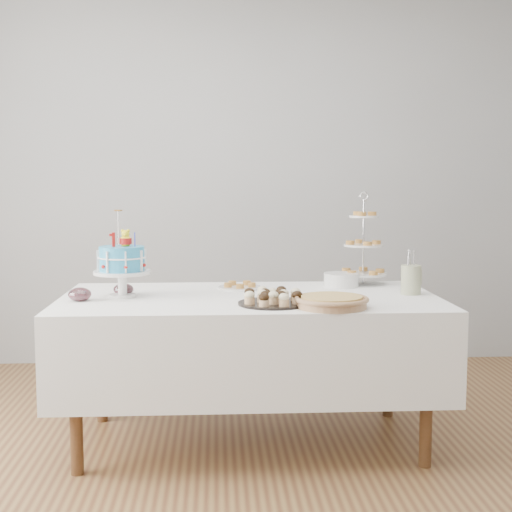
{
  "coord_description": "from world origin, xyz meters",
  "views": [
    {
      "loc": [
        -0.17,
        -3.3,
        1.35
      ],
      "look_at": [
        0.03,
        0.3,
        0.98
      ],
      "focal_mm": 50.0,
      "sensor_mm": 36.0,
      "label": 1
    }
  ],
  "objects": [
    {
      "name": "cupcake_tray",
      "position": [
        0.1,
        0.04,
        0.81
      ],
      "size": [
        0.33,
        0.33,
        0.08
      ],
      "color": "black",
      "rests_on": "table"
    },
    {
      "name": "floor",
      "position": [
        0.0,
        0.0,
        0.0
      ],
      "size": [
        5.0,
        5.0,
        0.0
      ],
      "primitive_type": "plane",
      "color": "brown",
      "rests_on": "ground"
    },
    {
      "name": "plate_stack",
      "position": [
        0.53,
        0.6,
        0.81
      ],
      "size": [
        0.19,
        0.19,
        0.08
      ],
      "color": "white",
      "rests_on": "table"
    },
    {
      "name": "table",
      "position": [
        0.0,
        0.3,
        0.54
      ],
      "size": [
        1.92,
        1.02,
        0.77
      ],
      "color": "white",
      "rests_on": "floor"
    },
    {
      "name": "tiered_stand",
      "position": [
        0.67,
        0.7,
        0.99
      ],
      "size": [
        0.27,
        0.27,
        0.52
      ],
      "color": "silver",
      "rests_on": "table"
    },
    {
      "name": "walls",
      "position": [
        0.0,
        0.0,
        1.35
      ],
      "size": [
        5.04,
        4.04,
        2.7
      ],
      "color": "#A8ABAE",
      "rests_on": "floor"
    },
    {
      "name": "birthday_cake",
      "position": [
        -0.64,
        0.3,
        0.89
      ],
      "size": [
        0.29,
        0.29,
        0.44
      ],
      "rotation": [
        0.0,
        0.0,
        0.28
      ],
      "color": "white",
      "rests_on": "table"
    },
    {
      "name": "pastry_plate",
      "position": [
        -0.04,
        0.56,
        0.79
      ],
      "size": [
        0.23,
        0.23,
        0.04
      ],
      "color": "white",
      "rests_on": "table"
    },
    {
      "name": "utensil_pitcher",
      "position": [
        0.84,
        0.31,
        0.85
      ],
      "size": [
        0.11,
        0.1,
        0.23
      ],
      "rotation": [
        0.0,
        0.0,
        0.09
      ],
      "color": "beige",
      "rests_on": "table"
    },
    {
      "name": "jam_bowl_b",
      "position": [
        -0.65,
        0.37,
        0.8
      ],
      "size": [
        0.1,
        0.1,
        0.06
      ],
      "color": "silver",
      "rests_on": "table"
    },
    {
      "name": "jam_bowl_a",
      "position": [
        -0.84,
        0.2,
        0.8
      ],
      "size": [
        0.11,
        0.11,
        0.07
      ],
      "color": "silver",
      "rests_on": "table"
    },
    {
      "name": "pie",
      "position": [
        0.37,
        -0.05,
        0.8
      ],
      "size": [
        0.35,
        0.35,
        0.05
      ],
      "color": "#A7825B",
      "rests_on": "table"
    }
  ]
}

